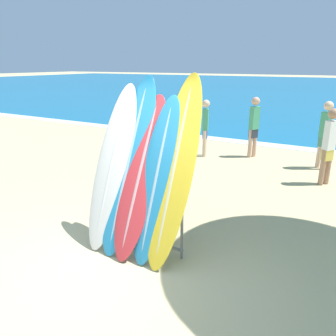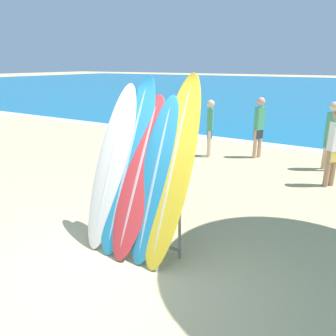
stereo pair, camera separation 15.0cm
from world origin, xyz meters
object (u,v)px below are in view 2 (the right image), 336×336
(surfboard_slot_0, at_px, (112,165))
(person_far_left, at_px, (210,126))
(person_mid_beach, at_px, (334,145))
(surfboard_slot_1, at_px, (128,163))
(surfboard_slot_2, at_px, (139,175))
(surfboard_rack, at_px, (140,214))
(surfboard_slot_3, at_px, (155,179))
(person_far_right, at_px, (331,134))
(surfboard_slot_4, at_px, (173,170))
(person_near_water, at_px, (259,125))

(surfboard_slot_0, height_order, person_far_left, surfboard_slot_0)
(person_mid_beach, bearing_deg, person_far_left, -68.49)
(surfboard_slot_1, xyz_separation_m, surfboard_slot_2, (0.24, -0.07, -0.13))
(surfboard_rack, distance_m, surfboard_slot_3, 0.64)
(surfboard_slot_3, relative_size, person_far_left, 1.35)
(surfboard_slot_3, bearing_deg, person_far_right, 72.82)
(surfboard_slot_3, height_order, person_far_left, surfboard_slot_3)
(surfboard_slot_4, relative_size, person_far_right, 1.45)
(surfboard_slot_2, bearing_deg, person_far_right, 70.14)
(person_far_right, bearing_deg, surfboard_slot_3, -64.07)
(surfboard_slot_2, relative_size, person_mid_beach, 1.29)
(surfboard_slot_3, bearing_deg, surfboard_slot_1, 171.78)
(surfboard_slot_2, height_order, person_far_right, surfboard_slot_2)
(surfboard_slot_0, bearing_deg, person_mid_beach, 57.36)
(person_near_water, distance_m, person_far_right, 1.86)
(surfboard_slot_0, relative_size, surfboard_slot_1, 0.95)
(surfboard_slot_4, bearing_deg, surfboard_slot_1, 179.93)
(surfboard_slot_4, xyz_separation_m, person_mid_beach, (1.61, 4.06, -0.32))
(surfboard_slot_2, distance_m, person_far_left, 5.13)
(surfboard_rack, xyz_separation_m, person_far_right, (1.92, 5.39, 0.42))
(surfboard_slot_3, distance_m, person_far_right, 5.62)
(surfboard_rack, bearing_deg, surfboard_slot_2, 106.88)
(surfboard_rack, distance_m, surfboard_slot_2, 0.58)
(surfboard_slot_4, bearing_deg, person_far_right, 74.87)
(surfboard_slot_2, bearing_deg, person_near_water, 89.04)
(person_far_left, bearing_deg, surfboard_slot_4, -178.85)
(surfboard_slot_0, xyz_separation_m, person_mid_beach, (2.63, 4.10, -0.24))
(person_mid_beach, height_order, person_far_left, person_mid_beach)
(surfboard_slot_1, bearing_deg, surfboard_slot_0, -170.88)
(surfboard_slot_0, xyz_separation_m, surfboard_slot_1, (0.27, 0.04, 0.06))
(surfboard_slot_1, distance_m, person_mid_beach, 4.70)
(surfboard_slot_0, distance_m, person_far_right, 5.87)
(surfboard_slot_2, bearing_deg, person_far_left, 102.81)
(surfboard_slot_2, height_order, person_mid_beach, surfboard_slot_2)
(person_far_left, bearing_deg, surfboard_slot_3, 178.51)
(surfboard_rack, bearing_deg, person_far_left, 102.84)
(surfboard_rack, relative_size, person_far_right, 0.80)
(surfboard_slot_2, height_order, surfboard_slot_4, surfboard_slot_4)
(surfboard_rack, xyz_separation_m, person_near_water, (0.08, 5.61, 0.42))
(surfboard_rack, bearing_deg, surfboard_slot_0, 173.67)
(surfboard_slot_1, height_order, surfboard_slot_3, surfboard_slot_1)
(surfboard_slot_2, distance_m, surfboard_slot_3, 0.28)
(surfboard_slot_1, height_order, person_far_left, surfboard_slot_1)
(surfboard_rack, height_order, person_far_left, person_far_left)
(person_near_water, xyz_separation_m, person_far_right, (1.84, -0.22, 0.00))
(surfboard_slot_1, bearing_deg, person_far_right, 67.68)
(surfboard_rack, relative_size, surfboard_slot_2, 0.62)
(surfboard_rack, relative_size, surfboard_slot_4, 0.55)
(person_near_water, height_order, person_far_right, person_far_right)
(surfboard_slot_2, xyz_separation_m, person_near_water, (0.09, 5.58, -0.16))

